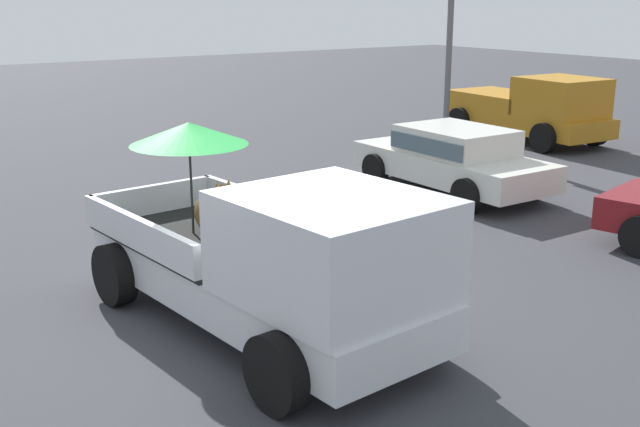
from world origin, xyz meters
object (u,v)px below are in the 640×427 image
(motel_sign, at_px, (451,9))
(pickup_truck_main, at_px, (275,256))
(parked_sedan_near, at_px, (453,156))
(pickup_truck_far, at_px, (532,109))

(motel_sign, bearing_deg, pickup_truck_main, -52.39)
(parked_sedan_near, height_order, motel_sign, motel_sign)
(pickup_truck_main, bearing_deg, parked_sedan_near, 115.59)
(pickup_truck_far, distance_m, parked_sedan_near, 6.53)
(parked_sedan_near, bearing_deg, motel_sign, -41.46)
(pickup_truck_main, xyz_separation_m, parked_sedan_near, (-3.86, 6.55, -0.25))
(motel_sign, bearing_deg, parked_sedan_near, -42.10)
(pickup_truck_main, bearing_deg, motel_sign, 122.69)
(parked_sedan_near, bearing_deg, pickup_truck_far, -62.23)
(parked_sedan_near, xyz_separation_m, motel_sign, (-3.90, 3.53, 2.77))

